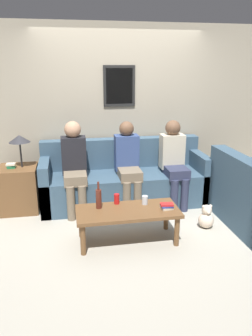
{
  "coord_description": "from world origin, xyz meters",
  "views": [
    {
      "loc": [
        -0.81,
        -4.08,
        1.99
      ],
      "look_at": [
        -0.08,
        -0.12,
        0.73
      ],
      "focal_mm": 35.0,
      "sensor_mm": 36.0,
      "label": 1
    }
  ],
  "objects_px": {
    "person_right": "(174,159)",
    "couch_main": "(124,181)",
    "coffee_table": "(128,214)",
    "wine_bottle": "(99,198)",
    "person_middle": "(128,161)",
    "teddy_bear": "(206,218)",
    "drinking_glass": "(145,200)",
    "person_left": "(74,163)"
  },
  "relations": [
    {
      "from": "wine_bottle",
      "to": "teddy_bear",
      "type": "distance_m",
      "value": 1.43
    },
    {
      "from": "drinking_glass",
      "to": "couch_main",
      "type": "bearing_deg",
      "value": 93.6
    },
    {
      "from": "couch_main",
      "to": "person_middle",
      "type": "xyz_separation_m",
      "value": [
        0.03,
        -0.15,
        0.35
      ]
    },
    {
      "from": "wine_bottle",
      "to": "person_middle",
      "type": "xyz_separation_m",
      "value": [
        0.52,
        0.92,
        0.16
      ]
    },
    {
      "from": "person_middle",
      "to": "person_right",
      "type": "relative_size",
      "value": 1.0
    },
    {
      "from": "couch_main",
      "to": "drinking_glass",
      "type": "xyz_separation_m",
      "value": [
        0.07,
        -1.05,
        0.12
      ]
    },
    {
      "from": "person_left",
      "to": "person_middle",
      "type": "xyz_separation_m",
      "value": [
        0.76,
        0.03,
        -0.03
      ]
    },
    {
      "from": "wine_bottle",
      "to": "teddy_bear",
      "type": "xyz_separation_m",
      "value": [
        1.37,
        0.04,
        -0.39
      ]
    },
    {
      "from": "coffee_table",
      "to": "drinking_glass",
      "type": "relative_size",
      "value": 11.38
    },
    {
      "from": "person_left",
      "to": "person_right",
      "type": "height_order",
      "value": "person_left"
    },
    {
      "from": "drinking_glass",
      "to": "teddy_bear",
      "type": "distance_m",
      "value": 0.88
    },
    {
      "from": "couch_main",
      "to": "coffee_table",
      "type": "distance_m",
      "value": 1.19
    },
    {
      "from": "couch_main",
      "to": "drinking_glass",
      "type": "distance_m",
      "value": 1.06
    },
    {
      "from": "coffee_table",
      "to": "person_middle",
      "type": "height_order",
      "value": "person_middle"
    },
    {
      "from": "wine_bottle",
      "to": "drinking_glass",
      "type": "relative_size",
      "value": 3.11
    },
    {
      "from": "person_left",
      "to": "drinking_glass",
      "type": "bearing_deg",
      "value": -47.37
    },
    {
      "from": "couch_main",
      "to": "person_left",
      "type": "height_order",
      "value": "person_left"
    },
    {
      "from": "wine_bottle",
      "to": "person_middle",
      "type": "bearing_deg",
      "value": 60.42
    },
    {
      "from": "drinking_glass",
      "to": "person_middle",
      "type": "height_order",
      "value": "person_middle"
    },
    {
      "from": "couch_main",
      "to": "person_middle",
      "type": "height_order",
      "value": "person_middle"
    },
    {
      "from": "coffee_table",
      "to": "person_middle",
      "type": "distance_m",
      "value": 1.1
    },
    {
      "from": "couch_main",
      "to": "wine_bottle",
      "type": "distance_m",
      "value": 1.19
    },
    {
      "from": "teddy_bear",
      "to": "drinking_glass",
      "type": "bearing_deg",
      "value": -178.34
    },
    {
      "from": "person_middle",
      "to": "person_right",
      "type": "bearing_deg",
      "value": -3.18
    },
    {
      "from": "person_left",
      "to": "teddy_bear",
      "type": "bearing_deg",
      "value": -27.53
    },
    {
      "from": "person_right",
      "to": "teddy_bear",
      "type": "relative_size",
      "value": 3.95
    },
    {
      "from": "wine_bottle",
      "to": "person_right",
      "type": "bearing_deg",
      "value": 36.27
    },
    {
      "from": "person_right",
      "to": "couch_main",
      "type": "bearing_deg",
      "value": 164.97
    },
    {
      "from": "coffee_table",
      "to": "person_right",
      "type": "bearing_deg",
      "value": 48.48
    },
    {
      "from": "coffee_table",
      "to": "drinking_glass",
      "type": "bearing_deg",
      "value": 27.93
    },
    {
      "from": "person_right",
      "to": "person_middle",
      "type": "bearing_deg",
      "value": 176.82
    },
    {
      "from": "couch_main",
      "to": "coffee_table",
      "type": "relative_size",
      "value": 2.04
    },
    {
      "from": "person_left",
      "to": "person_middle",
      "type": "distance_m",
      "value": 0.76
    },
    {
      "from": "person_right",
      "to": "teddy_bear",
      "type": "height_order",
      "value": "person_right"
    },
    {
      "from": "coffee_table",
      "to": "person_middle",
      "type": "xyz_separation_m",
      "value": [
        0.2,
        1.02,
        0.34
      ]
    },
    {
      "from": "person_left",
      "to": "teddy_bear",
      "type": "height_order",
      "value": "person_left"
    },
    {
      "from": "coffee_table",
      "to": "teddy_bear",
      "type": "bearing_deg",
      "value": 7.95
    },
    {
      "from": "couch_main",
      "to": "drinking_glass",
      "type": "bearing_deg",
      "value": -86.4
    },
    {
      "from": "teddy_bear",
      "to": "wine_bottle",
      "type": "bearing_deg",
      "value": -178.4
    },
    {
      "from": "wine_bottle",
      "to": "person_right",
      "type": "relative_size",
      "value": 0.26
    },
    {
      "from": "drinking_glass",
      "to": "person_middle",
      "type": "xyz_separation_m",
      "value": [
        -0.04,
        0.9,
        0.23
      ]
    },
    {
      "from": "couch_main",
      "to": "coffee_table",
      "type": "height_order",
      "value": "couch_main"
    }
  ]
}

